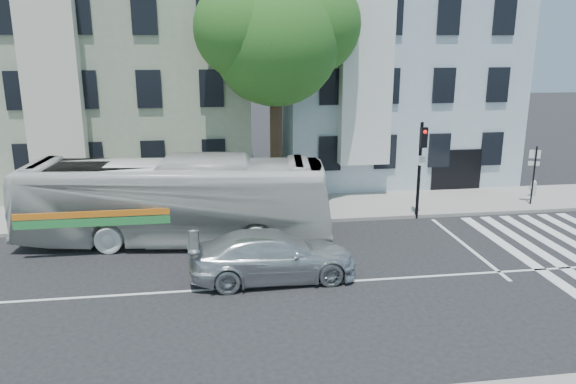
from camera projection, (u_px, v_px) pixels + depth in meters
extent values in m
plane|color=black|center=(309.00, 284.00, 17.99)|extent=(120.00, 120.00, 0.00)
cube|color=gray|center=(278.00, 209.00, 25.61)|extent=(80.00, 4.00, 0.15)
cube|color=gray|center=(131.00, 79.00, 29.89)|extent=(12.00, 10.00, 11.00)
cube|color=#A3B8C2|center=(384.00, 77.00, 31.82)|extent=(12.00, 10.00, 11.00)
cylinder|color=#2D2116|center=(276.00, 153.00, 25.42)|extent=(0.56, 0.56, 5.20)
sphere|color=#204917|center=(276.00, 41.00, 24.12)|extent=(5.60, 5.60, 5.60)
sphere|color=#204917|center=(311.00, 24.00, 24.54)|extent=(4.40, 4.40, 4.40)
sphere|color=#204917|center=(243.00, 29.00, 23.51)|extent=(4.20, 4.20, 4.20)
sphere|color=#204917|center=(279.00, 1.00, 24.86)|extent=(3.80, 3.80, 3.80)
sphere|color=#204917|center=(261.00, 64.00, 24.88)|extent=(3.40, 3.40, 3.40)
imported|color=silver|center=(175.00, 200.00, 21.35)|extent=(4.12, 12.05, 3.29)
imported|color=silver|center=(273.00, 256.00, 18.22)|extent=(2.37, 5.50, 1.58)
cylinder|color=black|center=(419.00, 171.00, 24.02)|extent=(0.14, 0.14, 4.22)
cube|color=black|center=(424.00, 137.00, 23.38)|extent=(0.29, 0.23, 0.85)
sphere|color=red|center=(425.00, 132.00, 23.19)|extent=(0.16, 0.16, 0.16)
cylinder|color=white|center=(421.00, 160.00, 23.74)|extent=(0.44, 0.04, 0.44)
cylinder|color=#B4B4B0|center=(533.00, 189.00, 27.42)|extent=(0.26, 0.26, 0.64)
sphere|color=#B4B4B0|center=(534.00, 183.00, 27.32)|extent=(0.24, 0.24, 0.24)
cylinder|color=#B4B4B0|center=(533.00, 188.00, 27.39)|extent=(0.45, 0.25, 0.15)
cylinder|color=black|center=(534.00, 176.00, 25.80)|extent=(0.08, 0.08, 2.72)
cube|color=white|center=(535.00, 154.00, 25.63)|extent=(0.46, 0.23, 0.38)
cube|color=white|center=(534.00, 164.00, 25.75)|extent=(0.46, 0.23, 0.20)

